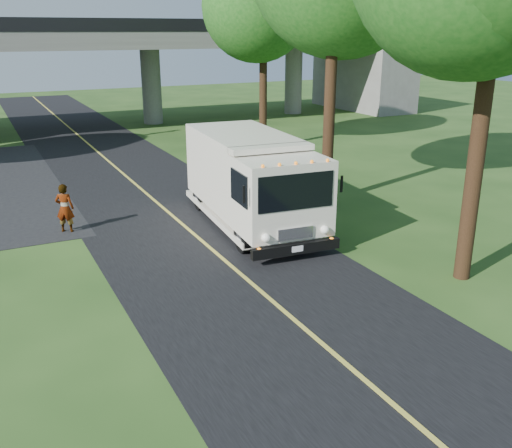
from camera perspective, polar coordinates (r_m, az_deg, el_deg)
ground at (r=13.21m, az=5.86°, el=-11.28°), size 120.00×120.00×0.00m
road at (r=21.58m, az=-8.41°, el=0.84°), size 7.00×90.00×0.02m
lane_line at (r=21.58m, az=-8.42°, el=0.89°), size 0.12×90.00×0.01m
overpass at (r=42.09m, az=-18.68°, el=15.12°), size 54.00×10.00×7.30m
step_van at (r=19.87m, az=-0.48°, el=4.64°), size 3.43×7.79×3.18m
pedestrian at (r=20.46m, az=-18.57°, el=1.50°), size 0.74×0.66×1.71m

